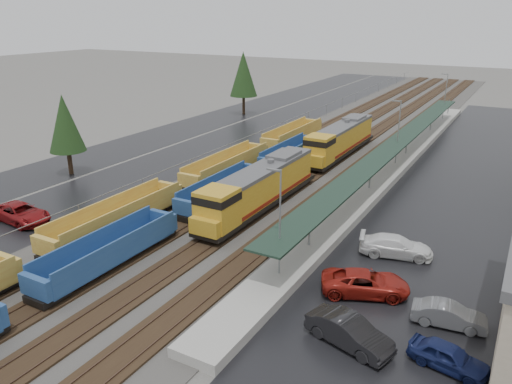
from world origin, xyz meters
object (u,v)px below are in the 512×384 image
at_px(parked_car_east_a, 349,332).
at_px(parked_car_east_c, 396,246).
at_px(well_string_yellow, 117,219).
at_px(parked_car_east_e, 449,315).
at_px(parked_car_west_c, 21,213).
at_px(locomotive_lead, 258,188).
at_px(parked_car_east_d, 448,357).
at_px(well_string_blue, 109,253).
at_px(parked_car_east_b, 365,283).
at_px(locomotive_trail, 339,140).

relative_size(parked_car_east_a, parked_car_east_c, 0.93).
height_order(well_string_yellow, parked_car_east_e, well_string_yellow).
relative_size(parked_car_west_c, parked_car_east_a, 1.17).
distance_m(locomotive_lead, parked_car_east_e, 21.00).
height_order(locomotive_lead, parked_car_east_a, locomotive_lead).
bearing_deg(parked_car_east_d, parked_car_east_a, 108.04).
bearing_deg(parked_car_east_c, locomotive_lead, 64.55).
distance_m(well_string_blue, parked_car_east_c, 21.04).
xyz_separation_m(well_string_blue, parked_car_east_d, (22.99, 0.57, -0.45)).
distance_m(parked_car_east_b, parked_car_east_c, 6.38).
bearing_deg(well_string_yellow, parked_car_east_d, -9.17).
bearing_deg(locomotive_lead, parked_car_east_b, -34.68).
distance_m(locomotive_trail, parked_car_east_b, 32.76).
bearing_deg(parked_car_east_b, locomotive_lead, 32.49).
bearing_deg(parked_car_east_c, locomotive_trail, 15.23).
height_order(locomotive_trail, parked_car_west_c, locomotive_trail).
height_order(well_string_yellow, parked_car_east_b, well_string_yellow).
xyz_separation_m(well_string_yellow, parked_car_east_c, (21.36, 6.95, -0.38)).
xyz_separation_m(parked_car_east_d, parked_car_east_e, (-0.62, 3.91, 0.01)).
height_order(parked_car_east_d, parked_car_east_e, parked_car_east_e).
bearing_deg(parked_car_east_c, parked_car_west_c, 93.40).
relative_size(parked_car_west_c, parked_car_east_d, 1.45).
distance_m(locomotive_trail, parked_car_east_c, 27.20).
xyz_separation_m(parked_car_east_a, parked_car_east_c, (-0.55, 11.96, -0.05)).
bearing_deg(parked_car_west_c, parked_car_east_a, -90.79).
bearing_deg(parked_car_west_c, parked_car_east_e, -82.79).
xyz_separation_m(locomotive_trail, parked_car_east_a, (13.91, -35.61, -1.44)).
height_order(well_string_blue, parked_car_west_c, well_string_blue).
relative_size(well_string_yellow, parked_car_east_b, 14.63).
xyz_separation_m(parked_car_east_b, parked_car_east_c, (0.32, 6.37, -0.01)).
relative_size(parked_car_east_a, parked_car_east_b, 0.89).
height_order(well_string_yellow, parked_car_east_c, well_string_yellow).
bearing_deg(parked_car_east_c, well_string_yellow, 93.79).
height_order(parked_car_east_a, parked_car_east_d, parked_car_east_a).
distance_m(well_string_yellow, parked_car_east_e, 26.38).
bearing_deg(parked_car_west_c, locomotive_trail, -23.11).
bearing_deg(parked_car_east_b, parked_car_west_c, 73.31).
bearing_deg(locomotive_trail, parked_car_east_a, -68.67).
relative_size(locomotive_lead, well_string_yellow, 0.23).
distance_m(locomotive_trail, parked_car_east_d, 39.81).
distance_m(well_string_yellow, parked_car_east_d, 27.34).
height_order(parked_car_west_c, parked_car_east_d, parked_car_west_c).
bearing_deg(parked_car_east_c, well_string_blue, 110.15).
relative_size(locomotive_trail, parked_car_east_b, 3.30).
height_order(well_string_yellow, parked_car_west_c, well_string_yellow).
xyz_separation_m(parked_car_east_c, parked_car_east_d, (5.63, -11.31, -0.09)).
bearing_deg(parked_car_east_b, well_string_yellow, 68.76).
xyz_separation_m(locomotive_trail, well_string_blue, (-4.00, -35.53, -1.13)).
relative_size(well_string_yellow, parked_car_east_c, 15.39).
xyz_separation_m(well_string_yellow, parked_car_east_b, (21.04, 0.58, -0.38)).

